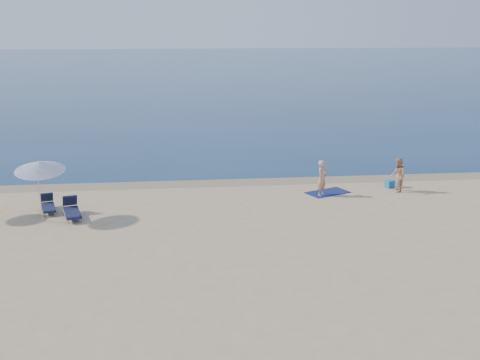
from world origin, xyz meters
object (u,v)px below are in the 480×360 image
object	(u,v)px
person_right	(398,175)
blue_cooler	(391,184)
umbrella_near	(40,166)
person_left	(322,178)

from	to	relation	value
person_right	blue_cooler	distance (m)	0.99
blue_cooler	umbrella_near	bearing A→B (deg)	171.75
person_left	person_right	xyz separation A→B (m)	(3.72, 0.26, -0.02)
blue_cooler	umbrella_near	size ratio (longest dim) A/B	0.19
blue_cooler	umbrella_near	distance (m)	16.23
person_left	person_right	world-z (taller)	person_left
person_right	person_left	bearing A→B (deg)	-72.02
blue_cooler	umbrella_near	world-z (taller)	umbrella_near
person_left	umbrella_near	distance (m)	12.37
person_left	person_right	bearing A→B (deg)	-45.27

